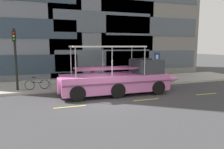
{
  "coord_description": "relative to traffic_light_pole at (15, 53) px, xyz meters",
  "views": [
    {
      "loc": [
        -3.74,
        -12.24,
        3.41
      ],
      "look_at": [
        1.08,
        1.98,
        1.3
      ],
      "focal_mm": 32.91,
      "sensor_mm": 36.0,
      "label": 1
    }
  ],
  "objects": [
    {
      "name": "traffic_light_pole",
      "position": [
        0.0,
        0.0,
        0.0
      ],
      "size": [
        0.24,
        0.46,
        4.45
      ],
      "color": "black",
      "rests_on": "sidewalk"
    },
    {
      "name": "curb_edge",
      "position": [
        5.58,
        -0.85,
        -2.77
      ],
      "size": [
        32.0,
        0.18,
        0.18
      ],
      "primitive_type": "cube",
      "color": "#B2ADA3",
      "rests_on": "ground_plane"
    },
    {
      "name": "sidewalk",
      "position": [
        5.58,
        1.64,
        -2.77
      ],
      "size": [
        32.0,
        4.8,
        0.18
      ],
      "primitive_type": "cube",
      "color": "#A8A59E",
      "rests_on": "ground_plane"
    },
    {
      "name": "duck_tour_boat",
      "position": [
        7.13,
        -2.76,
        -1.79
      ],
      "size": [
        9.39,
        2.51,
        3.41
      ],
      "color": "pink",
      "rests_on": "ground_plane"
    },
    {
      "name": "pedestrian_near_bow",
      "position": [
        9.85,
        0.59,
        -1.65
      ],
      "size": [
        0.38,
        0.36,
        1.7
      ],
      "color": "#47423D",
      "rests_on": "sidewalk"
    },
    {
      "name": "pedestrian_mid_left",
      "position": [
        6.86,
        0.98,
        -1.66
      ],
      "size": [
        0.32,
        0.43,
        1.69
      ],
      "color": "#47423D",
      "rests_on": "sidewalk"
    },
    {
      "name": "curb_guardrail",
      "position": [
        6.14,
        -0.51,
        -2.14
      ],
      "size": [
        11.7,
        0.09,
        0.8
      ],
      "color": "gray",
      "rests_on": "sidewalk"
    },
    {
      "name": "ground_plane",
      "position": [
        5.58,
        -3.96,
        -2.86
      ],
      "size": [
        120.0,
        120.0,
        0.0
      ],
      "primitive_type": "plane",
      "color": "#3D3D3F"
    },
    {
      "name": "pedestrian_mid_right",
      "position": [
        5.8,
        0.6,
        -1.75
      ],
      "size": [
        0.33,
        0.34,
        1.54
      ],
      "color": "#1E2338",
      "rests_on": "sidewalk"
    },
    {
      "name": "leaned_bicycle",
      "position": [
        1.37,
        -0.18,
        -2.31
      ],
      "size": [
        1.74,
        0.46,
        0.96
      ],
      "color": "black",
      "rests_on": "sidewalk"
    },
    {
      "name": "lane_centreline",
      "position": [
        5.58,
        -4.84,
        -2.86
      ],
      "size": [
        25.8,
        0.12,
        0.01
      ],
      "color": "#DBD64C",
      "rests_on": "ground_plane"
    },
    {
      "name": "parking_sign",
      "position": [
        11.52,
        -0.1,
        -0.9
      ],
      "size": [
        0.6,
        0.12,
        2.63
      ],
      "color": "#4C4F54",
      "rests_on": "sidewalk"
    }
  ]
}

